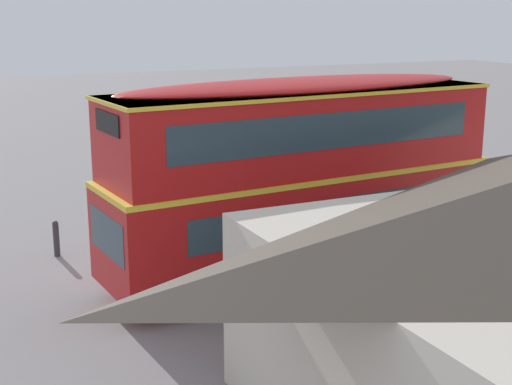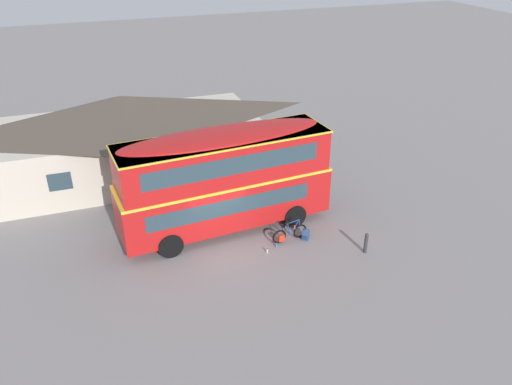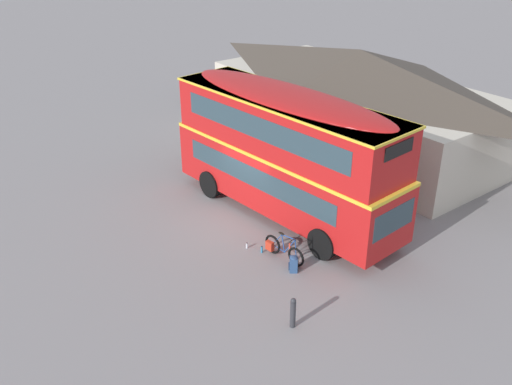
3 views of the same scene
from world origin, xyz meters
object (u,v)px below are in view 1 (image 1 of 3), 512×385
Objects in this scene: backpack_on_ground at (151,255)px; water_bottle_clear_plastic at (218,247)px; kerb_bollard at (56,238)px; double_decker_bus at (301,169)px; water_bottle_blue_sports at (203,251)px; touring_bicycle at (182,249)px.

water_bottle_clear_plastic is (-2.00, -0.36, -0.19)m from backpack_on_ground.
water_bottle_clear_plastic is at bearing 160.30° from kerb_bollard.
double_decker_bus is at bearing 112.45° from water_bottle_clear_plastic.
water_bottle_blue_sports is (1.60, -2.35, -2.52)m from double_decker_bus.
water_bottle_blue_sports is (-1.46, -0.13, -0.16)m from backpack_on_ground.
backpack_on_ground reaches higher than water_bottle_blue_sports.
water_bottle_clear_plastic is (-0.53, -0.23, -0.02)m from water_bottle_blue_sports.
kerb_bollard reaches higher than backpack_on_ground.
kerb_bollard reaches higher than water_bottle_clear_plastic.
kerb_bollard is at bearing -25.54° from water_bottle_blue_sports.
water_bottle_blue_sports is 3.87m from kerb_bollard.
kerb_bollard is at bearing -41.75° from backpack_on_ground.
backpack_on_ground is at bearing -35.93° from double_decker_bus.
touring_bicycle is at bearing 144.60° from kerb_bollard.
backpack_on_ground reaches higher than water_bottle_clear_plastic.
touring_bicycle is 0.78m from backpack_on_ground.
double_decker_bus is 3.77m from water_bottle_clear_plastic.
double_decker_bus is 17.79× the size of backpack_on_ground.
backpack_on_ground is (3.06, -2.22, -2.36)m from double_decker_bus.
touring_bicycle reaches higher than kerb_bollard.
water_bottle_clear_plastic is (-1.24, -0.53, -0.27)m from touring_bicycle.
double_decker_bus reaches higher than water_bottle_clear_plastic.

